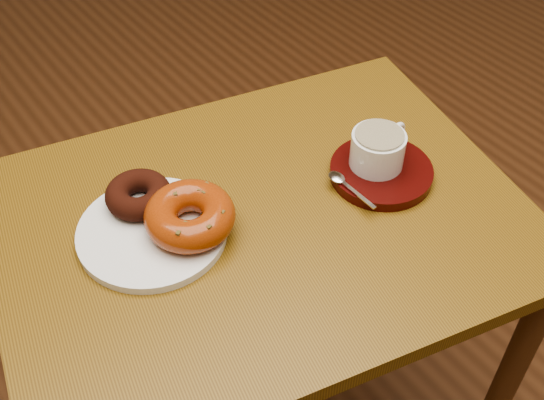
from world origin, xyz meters
TOP-DOWN VIEW (x-y plane):
  - cafe_table at (-0.06, 0.15)m, footprint 0.86×0.71m
  - donut_plate at (-0.21, 0.21)m, footprint 0.25×0.25m
  - donut_cinnamon at (-0.20, 0.27)m, footprint 0.12×0.12m
  - donut_caramel at (-0.16, 0.18)m, footprint 0.15×0.15m
  - saucer at (0.13, 0.11)m, footprint 0.18×0.18m
  - coffee_cup at (0.13, 0.12)m, footprint 0.11×0.08m
  - teaspoon at (0.06, 0.12)m, footprint 0.02×0.10m

SIDE VIEW (x-z plane):
  - cafe_table at x=-0.06m, z-range 0.24..0.95m
  - donut_plate at x=-0.21m, z-range 0.71..0.72m
  - saucer at x=0.13m, z-range 0.71..0.72m
  - teaspoon at x=0.06m, z-range 0.72..0.73m
  - donut_cinnamon at x=-0.20m, z-range 0.72..0.75m
  - donut_caramel at x=-0.16m, z-range 0.72..0.77m
  - coffee_cup at x=0.13m, z-range 0.72..0.78m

